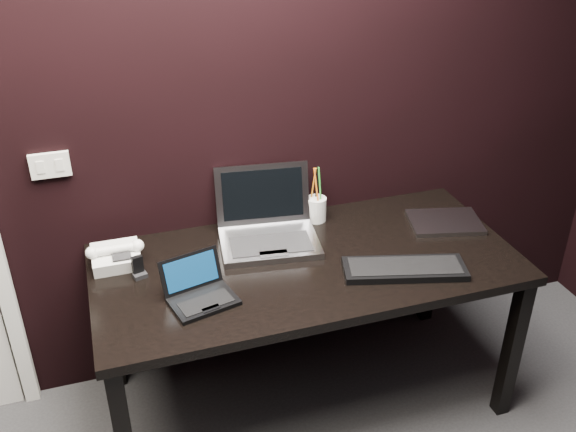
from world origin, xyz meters
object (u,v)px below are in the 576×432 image
object	(u,v)px
desk_phone	(116,256)
closed_laptop	(445,222)
desk	(307,276)
pen_cup	(316,208)
ext_keyboard	(405,269)
netbook	(200,293)
silver_laptop	(268,229)
mobile_phone	(138,269)

from	to	relation	value
desk_phone	closed_laptop	bearing A→B (deg)	-4.70
desk	desk_phone	distance (m)	0.77
desk_phone	pen_cup	bearing A→B (deg)	6.23
ext_keyboard	desk_phone	world-z (taller)	desk_phone
netbook	silver_laptop	distance (m)	0.48
desk	closed_laptop	size ratio (longest dim) A/B	4.82
silver_laptop	pen_cup	world-z (taller)	silver_laptop
pen_cup	ext_keyboard	bearing A→B (deg)	-69.17
desk	closed_laptop	xyz separation A→B (m)	(0.68, 0.09, 0.09)
desk	silver_laptop	size ratio (longest dim) A/B	3.80
closed_laptop	mobile_phone	world-z (taller)	mobile_phone
desk	closed_laptop	bearing A→B (deg)	7.21
silver_laptop	pen_cup	bearing A→B (deg)	21.06
silver_laptop	closed_laptop	size ratio (longest dim) A/B	1.27
desk	closed_laptop	world-z (taller)	closed_laptop
netbook	silver_laptop	size ratio (longest dim) A/B	0.61
silver_laptop	netbook	bearing A→B (deg)	-137.15
netbook	mobile_phone	xyz separation A→B (m)	(-0.20, 0.22, 0.00)
pen_cup	netbook	bearing A→B (deg)	-144.98
closed_laptop	desk	bearing A→B (deg)	-172.79
desk	pen_cup	distance (m)	0.36
closed_laptop	desk_phone	xyz separation A→B (m)	(-1.41, 0.12, 0.03)
ext_keyboard	mobile_phone	bearing A→B (deg)	163.80
desk	pen_cup	xyz separation A→B (m)	(0.15, 0.30, 0.14)
closed_laptop	mobile_phone	distance (m)	1.33
ext_keyboard	pen_cup	xyz separation A→B (m)	(-0.19, 0.49, 0.05)
closed_laptop	pen_cup	size ratio (longest dim) A/B	1.37
closed_laptop	pen_cup	distance (m)	0.57
mobile_phone	ext_keyboard	bearing A→B (deg)	-16.20
ext_keyboard	mobile_phone	distance (m)	1.03
silver_laptop	desk_phone	size ratio (longest dim) A/B	1.98
silver_laptop	ext_keyboard	world-z (taller)	silver_laptop
ext_keyboard	desk	bearing A→B (deg)	149.72
closed_laptop	pen_cup	xyz separation A→B (m)	(-0.53, 0.21, 0.05)
closed_laptop	desk_phone	world-z (taller)	desk_phone
netbook	silver_laptop	xyz separation A→B (m)	(0.35, 0.33, 0.02)
netbook	silver_laptop	bearing A→B (deg)	42.85
desk	mobile_phone	world-z (taller)	mobile_phone
desk_phone	pen_cup	xyz separation A→B (m)	(0.88, 0.10, 0.02)
desk_phone	netbook	bearing A→B (deg)	-50.50
silver_laptop	desk_phone	world-z (taller)	silver_laptop
silver_laptop	ext_keyboard	distance (m)	0.59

